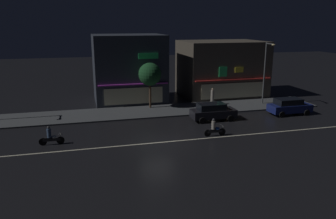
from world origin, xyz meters
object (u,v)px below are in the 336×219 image
Objects in this scene: motorcycle_lead at (214,129)px; motorcycle_following at (51,137)px; pedestrian_on_sidewalk at (212,97)px; parked_car_near_kerb at (289,106)px; parked_car_trailing at (213,111)px; traffic_cone at (230,112)px; streetlamp_mid at (266,68)px.

motorcycle_lead is 1.00× the size of motorcycle_following.
pedestrian_on_sidewalk is 0.44× the size of parked_car_near_kerb.
traffic_cone is (2.49, 1.47, -0.59)m from parked_car_trailing.
parked_car_trailing is at bearing -151.47° from streetlamp_mid.
streetlamp_mid reaches higher than motorcycle_following.
pedestrian_on_sidewalk is 1.00× the size of motorcycle_following.
parked_car_trailing is at bearing 4.97° from motorcycle_following.
pedestrian_on_sidewalk is 0.44× the size of parked_car_trailing.
pedestrian_on_sidewalk is 8.25m from parked_car_near_kerb.
motorcycle_lead is 3.45× the size of traffic_cone.
parked_car_near_kerb is 10.90m from motorcycle_lead.
parked_car_near_kerb is at bearing 0.60° from motorcycle_following.
pedestrian_on_sidewalk is 1.00× the size of motorcycle_lead.
parked_car_near_kerb reaches higher than motorcycle_lead.
streetlamp_mid is at bearing -84.59° from parked_car_near_kerb.
motorcycle_following is at bearing 7.78° from parked_car_near_kerb.
motorcycle_lead is (-9.98, -4.36, -0.24)m from parked_car_near_kerb.
parked_car_near_kerb is at bearing 158.47° from pedestrian_on_sidewalk.
pedestrian_on_sidewalk reaches higher than parked_car_near_kerb.
parked_car_near_kerb is at bearing -14.03° from traffic_cone.
motorcycle_following is (-16.72, -8.49, -0.39)m from pedestrian_on_sidewalk.
streetlamp_mid is 3.63× the size of motorcycle_lead.
motorcycle_lead is 13.08m from motorcycle_following.
motorcycle_lead and motorcycle_following have the same top height.
parked_car_trailing is at bearing 77.47° from motorcycle_lead.
pedestrian_on_sidewalk is 3.47× the size of traffic_cone.
pedestrian_on_sidewalk reaches higher than motorcycle_lead.
traffic_cone is (4.09, 5.83, -0.36)m from motorcycle_lead.
streetlamp_mid is at bearing 49.81° from motorcycle_lead.
motorcycle_lead is at bearing 69.93° from parked_car_trailing.
motorcycle_following is at bearing 12.14° from parked_car_trailing.
pedestrian_on_sidewalk is at bearing 19.75° from motorcycle_following.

